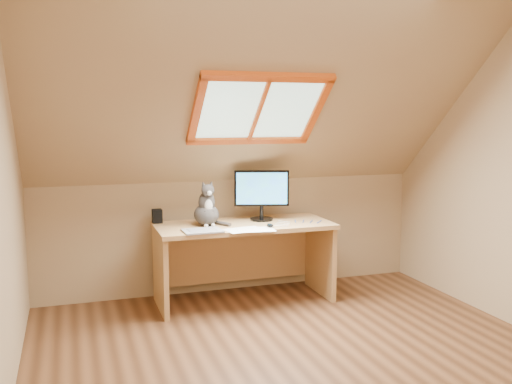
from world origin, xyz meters
name	(u,v)px	position (x,y,z in m)	size (l,w,h in m)	color
ground	(311,368)	(0.00, 0.00, 0.00)	(3.50, 3.50, 0.00)	brown
room_shell	(320,141)	(0.00, -0.09, 1.43)	(3.52, 3.52, 2.41)	tan
desk	(242,246)	(-0.02, 1.44, 0.46)	(1.48, 0.65, 0.67)	tan
monitor	(262,192)	(0.17, 1.47, 0.92)	(0.46, 0.20, 0.43)	black
cat	(207,209)	(-0.33, 1.40, 0.81)	(0.21, 0.25, 0.38)	#433E3B
desk_speaker	(157,216)	(-0.70, 1.63, 0.73)	(0.08, 0.08, 0.12)	black
graphics_tablet	(202,231)	(-0.42, 1.16, 0.68)	(0.30, 0.22, 0.01)	#B2B2B7
mouse	(270,225)	(0.14, 1.15, 0.69)	(0.05, 0.10, 0.03)	black
papers	(250,229)	(-0.04, 1.12, 0.68)	(0.33, 0.27, 0.00)	white
cables	(298,222)	(0.43, 1.26, 0.68)	(0.51, 0.26, 0.01)	silver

